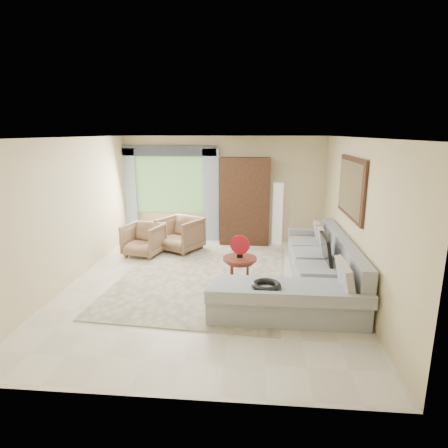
# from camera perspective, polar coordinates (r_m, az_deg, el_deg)

# --- Properties ---
(ground) EXTENTS (6.00, 6.00, 0.00)m
(ground) POSITION_cam_1_polar(r_m,az_deg,el_deg) (6.87, -2.36, -9.20)
(ground) COLOR silver
(ground) RESTS_ON ground
(area_rug) EXTENTS (3.28, 4.21, 0.02)m
(area_rug) POSITION_cam_1_polar(r_m,az_deg,el_deg) (7.22, -3.26, -7.95)
(area_rug) COLOR beige
(area_rug) RESTS_ON ground
(sectional_sofa) EXTENTS (2.30, 3.46, 0.90)m
(sectional_sofa) POSITION_cam_1_polar(r_m,az_deg,el_deg) (6.62, 13.06, -7.84)
(sectional_sofa) COLOR gray
(sectional_sofa) RESTS_ON ground
(tv_screen) EXTENTS (0.14, 0.74, 0.48)m
(tv_screen) POSITION_cam_1_polar(r_m,az_deg,el_deg) (6.71, 15.29, -3.72)
(tv_screen) COLOR black
(tv_screen) RESTS_ON sectional_sofa
(garden_hose) EXTENTS (0.43, 0.43, 0.09)m
(garden_hose) POSITION_cam_1_polar(r_m,az_deg,el_deg) (5.47, 6.47, -9.29)
(garden_hose) COLOR black
(garden_hose) RESTS_ON sectional_sofa
(coffee_table) EXTENTS (0.59, 0.59, 0.59)m
(coffee_table) POSITION_cam_1_polar(r_m,az_deg,el_deg) (6.56, 2.41, -7.44)
(coffee_table) COLOR #481913
(coffee_table) RESTS_ON ground
(red_disc) EXTENTS (0.34, 0.08, 0.34)m
(red_disc) POSITION_cam_1_polar(r_m,az_deg,el_deg) (6.39, 2.45, -3.18)
(red_disc) COLOR maroon
(red_disc) RESTS_ON coffee_table
(armchair_left) EXTENTS (0.93, 0.95, 0.72)m
(armchair_left) POSITION_cam_1_polar(r_m,az_deg,el_deg) (8.52, -12.14, -2.34)
(armchair_left) COLOR #92714F
(armchair_left) RESTS_ON ground
(armchair_right) EXTENTS (1.15, 1.16, 0.79)m
(armchair_right) POSITION_cam_1_polar(r_m,az_deg,el_deg) (8.69, -6.66, -1.57)
(armchair_right) COLOR #8E6E4D
(armchair_right) RESTS_ON ground
(potted_plant) EXTENTS (0.49, 0.44, 0.48)m
(potted_plant) POSITION_cam_1_polar(r_m,az_deg,el_deg) (9.60, -11.37, -1.20)
(potted_plant) COLOR #999999
(potted_plant) RESTS_ON ground
(armoire) EXTENTS (1.20, 0.55, 2.10)m
(armoire) POSITION_cam_1_polar(r_m,az_deg,el_deg) (9.14, 3.18, 3.50)
(armoire) COLOR black
(armoire) RESTS_ON ground
(floor_lamp) EXTENTS (0.24, 0.24, 1.50)m
(floor_lamp) POSITION_cam_1_polar(r_m,az_deg,el_deg) (9.27, 8.12, 1.63)
(floor_lamp) COLOR silver
(floor_lamp) RESTS_ON ground
(window) EXTENTS (1.80, 0.04, 1.40)m
(window) POSITION_cam_1_polar(r_m,az_deg,el_deg) (9.58, -8.23, 5.97)
(window) COLOR #669E59
(window) RESTS_ON wall_back
(curtain_left) EXTENTS (0.40, 0.08, 2.30)m
(curtain_left) POSITION_cam_1_polar(r_m,az_deg,el_deg) (9.82, -14.29, 4.41)
(curtain_left) COLOR #9EB7CC
(curtain_left) RESTS_ON ground
(curtain_right) EXTENTS (0.40, 0.08, 2.30)m
(curtain_right) POSITION_cam_1_polar(r_m,az_deg,el_deg) (9.34, -2.01, 4.36)
(curtain_right) COLOR #9EB7CC
(curtain_right) RESTS_ON ground
(valance) EXTENTS (2.40, 0.12, 0.26)m
(valance) POSITION_cam_1_polar(r_m,az_deg,el_deg) (9.43, -8.51, 11.03)
(valance) COLOR #1E232D
(valance) RESTS_ON wall_back
(wall_mirror) EXTENTS (0.05, 1.70, 1.05)m
(wall_mirror) POSITION_cam_1_polar(r_m,az_deg,el_deg) (6.88, 18.77, 5.28)
(wall_mirror) COLOR black
(wall_mirror) RESTS_ON wall_right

